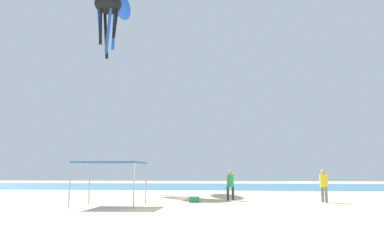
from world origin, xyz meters
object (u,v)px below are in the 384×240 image
Objects in this scene: person_near_tent at (230,183)px; kite_inflatable_blue at (122,7)px; person_leftmost at (324,183)px; canopy_tent at (111,164)px; cooler_box at (194,199)px; kite_octopus_black at (108,7)px.

kite_inflatable_blue reaches higher than person_near_tent.
person_near_tent is at bearing -124.71° from person_leftmost.
canopy_tent reaches higher than cooler_box.
person_leftmost is at bearing 33.69° from kite_inflatable_blue.
canopy_tent is 0.48× the size of kite_octopus_black.
kite_octopus_black is at bearing -62.76° from person_near_tent.
cooler_box is at bearing 25.40° from person_near_tent.
kite_octopus_black is (-10.69, 15.29, 18.89)m from cooler_box.
canopy_tent is 5.22m from cooler_box.
kite_octopus_black reaches higher than person_leftmost.
cooler_box is 31.61m from kite_inflatable_blue.
kite_inflatable_blue is (-6.71, 23.30, 19.45)m from canopy_tent.
canopy_tent is 0.48× the size of kite_inflatable_blue.
canopy_tent is at bearing 7.48° from kite_inflatable_blue.
person_near_tent reaches higher than cooler_box.
cooler_box is at bearing -107.50° from person_leftmost.
kite_octopus_black is 1.00× the size of kite_inflatable_blue.
canopy_tent is at bearing -67.02° from kite_octopus_black.
canopy_tent is 31.08m from kite_inflatable_blue.
person_near_tent is at bearing 41.54° from cooler_box.
person_near_tent is (6.11, 4.46, -1.04)m from canopy_tent.
person_leftmost is 0.28× the size of kite_octopus_black.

